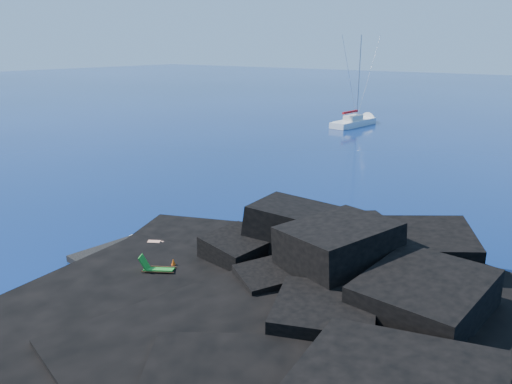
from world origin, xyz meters
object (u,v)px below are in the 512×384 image
deck_chair (159,265)px  sunbather (154,243)px  sailboat (354,126)px  marker_cone (173,264)px

deck_chair → sunbather: size_ratio=1.04×
sunbather → sailboat: bearing=70.6°
sailboat → deck_chair: (14.55, -51.91, 0.93)m
sunbather → marker_cone: marker_cone is taller
deck_chair → marker_cone: 0.96m
sunbather → marker_cone: size_ratio=2.57×
sailboat → marker_cone: size_ratio=20.46×
deck_chair → marker_cone: size_ratio=2.68×
deck_chair → sailboat: bearing=73.5°
sunbather → marker_cone: bearing=-58.7°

